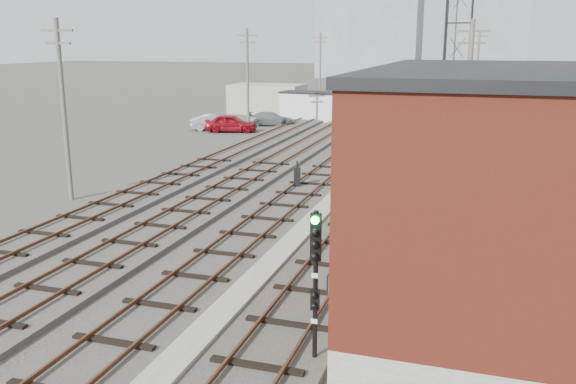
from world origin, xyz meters
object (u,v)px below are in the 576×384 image
at_px(signal_mast, 315,277).
at_px(switch_stand, 297,177).
at_px(car_red, 231,123).
at_px(car_grey, 271,119).
at_px(site_trailer, 315,106).
at_px(car_silver, 216,122).

distance_m(signal_mast, switch_stand, 18.68).
distance_m(switch_stand, car_red, 22.61).
bearing_deg(signal_mast, car_grey, 110.56).
relative_size(site_trailer, car_silver, 1.62).
distance_m(car_red, car_silver, 1.83).
xyz_separation_m(signal_mast, car_red, (-17.77, 36.86, -1.55)).
relative_size(site_trailer, car_red, 1.55).
xyz_separation_m(site_trailer, car_silver, (-6.67, -9.88, -0.73)).
xyz_separation_m(switch_stand, car_red, (-11.97, 19.18, 0.09)).
distance_m(switch_stand, car_grey, 26.28).
bearing_deg(signal_mast, car_silver, 117.55).
xyz_separation_m(signal_mast, site_trailer, (-12.85, 47.29, -0.88)).
relative_size(car_red, car_silver, 1.04).
height_order(switch_stand, car_grey, switch_stand).
xyz_separation_m(site_trailer, car_red, (-4.92, -10.43, -0.68)).
relative_size(switch_stand, site_trailer, 0.21).
height_order(signal_mast, car_silver, signal_mast).
bearing_deg(car_silver, car_red, -125.63).
height_order(switch_stand, car_silver, switch_stand).
bearing_deg(car_red, car_silver, 58.10).
bearing_deg(switch_stand, car_red, 100.28).
bearing_deg(site_trailer, signal_mast, -68.84).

